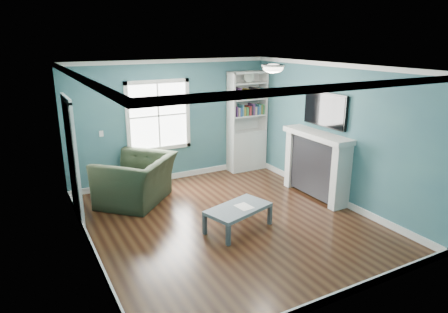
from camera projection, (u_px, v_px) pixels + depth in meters
name	position (u px, v px, depth m)	size (l,w,h in m)	color
floor	(228.00, 222.00, 6.84)	(5.00, 5.00, 0.00)	black
room_walls	(228.00, 132.00, 6.38)	(5.00, 5.00, 5.00)	#335B6D
trim	(228.00, 153.00, 6.48)	(4.50, 5.00, 2.60)	white
window	(158.00, 116.00, 8.38)	(1.40, 0.06, 1.50)	white
bookshelf	(247.00, 131.00, 9.32)	(0.90, 0.35, 2.31)	silver
fireplace	(316.00, 165.00, 7.77)	(0.44, 1.58, 1.30)	black
tv	(325.00, 110.00, 7.51)	(0.06, 1.10, 0.65)	black
door	(72.00, 159.00, 6.69)	(0.12, 0.98, 2.17)	silver
ceiling_fixture	(273.00, 68.00, 6.60)	(0.38, 0.38, 0.15)	white
light_switch	(101.00, 134.00, 7.90)	(0.08, 0.01, 0.12)	white
recliner	(136.00, 172.00, 7.51)	(1.36, 0.88, 1.19)	black
coffee_table	(238.00, 210.00, 6.49)	(1.19, 0.87, 0.39)	#434A50
paper_sheet	(244.00, 207.00, 6.49)	(0.23, 0.29, 0.00)	white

